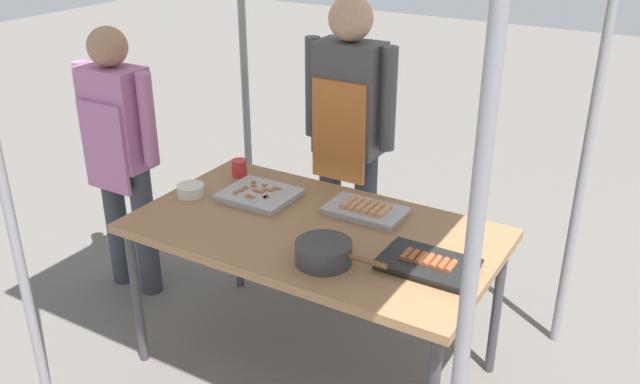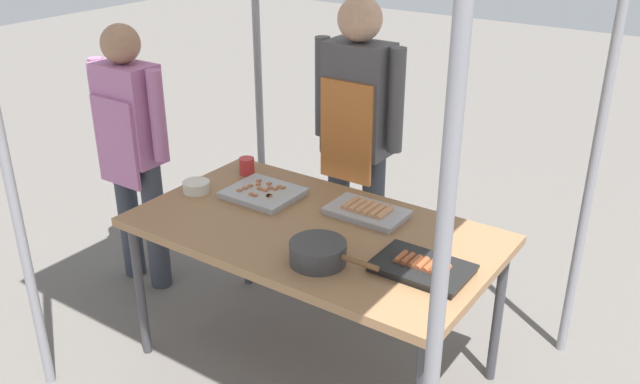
{
  "view_description": "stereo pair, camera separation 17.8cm",
  "coord_description": "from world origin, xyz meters",
  "px_view_note": "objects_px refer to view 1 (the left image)",
  "views": [
    {
      "loc": [
        1.38,
        -2.27,
        2.14
      ],
      "look_at": [
        0.0,
        0.05,
        0.9
      ],
      "focal_mm": 38.22,
      "sensor_mm": 36.0,
      "label": 1
    },
    {
      "loc": [
        1.53,
        -2.17,
        2.14
      ],
      "look_at": [
        0.0,
        0.05,
        0.9
      ],
      "focal_mm": 38.22,
      "sensor_mm": 36.0,
      "label": 2
    }
  ],
  "objects_px": {
    "tray_grilled_sausages": "(366,210)",
    "cooking_wok": "(324,252)",
    "tray_meat_skewers": "(259,195)",
    "vendor_woman": "(348,126)",
    "tray_pork_links": "(428,264)",
    "stall_table": "(314,238)",
    "customer_nearby": "(120,144)",
    "drink_cup_near_edge": "(239,168)",
    "condiment_bowl": "(191,190)"
  },
  "relations": [
    {
      "from": "cooking_wok",
      "to": "customer_nearby",
      "type": "distance_m",
      "value": 1.48
    },
    {
      "from": "stall_table",
      "to": "customer_nearby",
      "type": "relative_size",
      "value": 1.08
    },
    {
      "from": "tray_grilled_sausages",
      "to": "tray_meat_skewers",
      "type": "xyz_separation_m",
      "value": [
        -0.52,
        -0.1,
        -0.0
      ]
    },
    {
      "from": "stall_table",
      "to": "tray_grilled_sausages",
      "type": "relative_size",
      "value": 4.45
    },
    {
      "from": "condiment_bowl",
      "to": "drink_cup_near_edge",
      "type": "relative_size",
      "value": 1.52
    },
    {
      "from": "tray_meat_skewers",
      "to": "tray_pork_links",
      "type": "bearing_deg",
      "value": -11.62
    },
    {
      "from": "tray_pork_links",
      "to": "cooking_wok",
      "type": "xyz_separation_m",
      "value": [
        -0.37,
        -0.17,
        0.03
      ]
    },
    {
      "from": "stall_table",
      "to": "cooking_wok",
      "type": "relative_size",
      "value": 4.11
    },
    {
      "from": "drink_cup_near_edge",
      "to": "vendor_woman",
      "type": "relative_size",
      "value": 0.05
    },
    {
      "from": "tray_grilled_sausages",
      "to": "cooking_wok",
      "type": "relative_size",
      "value": 0.92
    },
    {
      "from": "cooking_wok",
      "to": "vendor_woman",
      "type": "height_order",
      "value": "vendor_woman"
    },
    {
      "from": "stall_table",
      "to": "vendor_woman",
      "type": "distance_m",
      "value": 0.78
    },
    {
      "from": "tray_grilled_sausages",
      "to": "customer_nearby",
      "type": "xyz_separation_m",
      "value": [
        -1.39,
        -0.14,
        0.1
      ]
    },
    {
      "from": "stall_table",
      "to": "vendor_woman",
      "type": "bearing_deg",
      "value": 107.0
    },
    {
      "from": "tray_pork_links",
      "to": "vendor_woman",
      "type": "bearing_deg",
      "value": 135.23
    },
    {
      "from": "cooking_wok",
      "to": "vendor_woman",
      "type": "relative_size",
      "value": 0.24
    },
    {
      "from": "tray_pork_links",
      "to": "drink_cup_near_edge",
      "type": "bearing_deg",
      "value": 163.04
    },
    {
      "from": "condiment_bowl",
      "to": "drink_cup_near_edge",
      "type": "xyz_separation_m",
      "value": [
        0.06,
        0.31,
        0.02
      ]
    },
    {
      "from": "tray_meat_skewers",
      "to": "vendor_woman",
      "type": "distance_m",
      "value": 0.63
    },
    {
      "from": "tray_meat_skewers",
      "to": "vendor_woman",
      "type": "xyz_separation_m",
      "value": [
        0.17,
        0.58,
        0.2
      ]
    },
    {
      "from": "stall_table",
      "to": "tray_meat_skewers",
      "type": "distance_m",
      "value": 0.41
    },
    {
      "from": "tray_pork_links",
      "to": "drink_cup_near_edge",
      "type": "height_order",
      "value": "drink_cup_near_edge"
    },
    {
      "from": "tray_pork_links",
      "to": "cooking_wok",
      "type": "distance_m",
      "value": 0.41
    },
    {
      "from": "tray_meat_skewers",
      "to": "tray_pork_links",
      "type": "relative_size",
      "value": 0.91
    },
    {
      "from": "tray_grilled_sausages",
      "to": "vendor_woman",
      "type": "xyz_separation_m",
      "value": [
        -0.35,
        0.47,
        0.2
      ]
    },
    {
      "from": "drink_cup_near_edge",
      "to": "condiment_bowl",
      "type": "bearing_deg",
      "value": -101.16
    },
    {
      "from": "stall_table",
      "to": "cooking_wok",
      "type": "xyz_separation_m",
      "value": [
        0.19,
        -0.24,
        0.1
      ]
    },
    {
      "from": "tray_pork_links",
      "to": "condiment_bowl",
      "type": "height_order",
      "value": "condiment_bowl"
    },
    {
      "from": "tray_meat_skewers",
      "to": "cooking_wok",
      "type": "bearing_deg",
      "value": -32.34
    },
    {
      "from": "tray_grilled_sausages",
      "to": "tray_pork_links",
      "type": "xyz_separation_m",
      "value": [
        0.43,
        -0.3,
        -0.0
      ]
    },
    {
      "from": "tray_meat_skewers",
      "to": "drink_cup_near_edge",
      "type": "relative_size",
      "value": 3.86
    },
    {
      "from": "tray_meat_skewers",
      "to": "vendor_woman",
      "type": "bearing_deg",
      "value": 73.78
    },
    {
      "from": "tray_grilled_sausages",
      "to": "condiment_bowl",
      "type": "xyz_separation_m",
      "value": [
        -0.82,
        -0.25,
        0.0
      ]
    },
    {
      "from": "tray_meat_skewers",
      "to": "condiment_bowl",
      "type": "relative_size",
      "value": 2.53
    },
    {
      "from": "vendor_woman",
      "to": "tray_pork_links",
      "type": "bearing_deg",
      "value": 135.23
    },
    {
      "from": "condiment_bowl",
      "to": "stall_table",
      "type": "bearing_deg",
      "value": 1.51
    },
    {
      "from": "stall_table",
      "to": "vendor_woman",
      "type": "xyz_separation_m",
      "value": [
        -0.21,
        0.7,
        0.27
      ]
    },
    {
      "from": "condiment_bowl",
      "to": "drink_cup_near_edge",
      "type": "height_order",
      "value": "drink_cup_near_edge"
    },
    {
      "from": "stall_table",
      "to": "tray_pork_links",
      "type": "xyz_separation_m",
      "value": [
        0.56,
        -0.07,
        0.07
      ]
    },
    {
      "from": "tray_grilled_sausages",
      "to": "drink_cup_near_edge",
      "type": "bearing_deg",
      "value": 175.17
    },
    {
      "from": "drink_cup_near_edge",
      "to": "customer_nearby",
      "type": "relative_size",
      "value": 0.06
    },
    {
      "from": "stall_table",
      "to": "customer_nearby",
      "type": "bearing_deg",
      "value": 176.14
    },
    {
      "from": "customer_nearby",
      "to": "condiment_bowl",
      "type": "bearing_deg",
      "value": -10.29
    },
    {
      "from": "vendor_woman",
      "to": "customer_nearby",
      "type": "xyz_separation_m",
      "value": [
        -1.04,
        -0.62,
        -0.1
      ]
    },
    {
      "from": "condiment_bowl",
      "to": "vendor_woman",
      "type": "bearing_deg",
      "value": 56.68
    },
    {
      "from": "stall_table",
      "to": "tray_pork_links",
      "type": "bearing_deg",
      "value": -7.14
    },
    {
      "from": "tray_grilled_sausages",
      "to": "tray_pork_links",
      "type": "distance_m",
      "value": 0.52
    },
    {
      "from": "cooking_wok",
      "to": "drink_cup_near_edge",
      "type": "bearing_deg",
      "value": 146.97
    },
    {
      "from": "cooking_wok",
      "to": "condiment_bowl",
      "type": "height_order",
      "value": "cooking_wok"
    },
    {
      "from": "drink_cup_near_edge",
      "to": "vendor_woman",
      "type": "bearing_deg",
      "value": 44.81
    }
  ]
}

